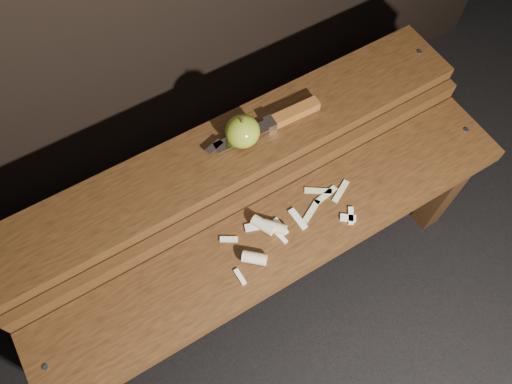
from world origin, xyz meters
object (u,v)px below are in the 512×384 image
bench_front_tier (282,249)px  knife (282,119)px  bench_rear_tier (234,166)px  apple (242,131)px

bench_front_tier → knife: 0.31m
bench_rear_tier → bench_front_tier: bearing=-90.0°
bench_front_tier → bench_rear_tier: bearing=90.0°
apple → bench_rear_tier: bearing=-171.8°
bench_front_tier → apple: apple is taller
bench_rear_tier → knife: knife is taller
bench_rear_tier → apple: size_ratio=14.13×
apple → knife: size_ratio=0.29×
knife → bench_rear_tier: bearing=-178.8°
bench_front_tier → bench_rear_tier: (0.00, 0.23, 0.06)m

